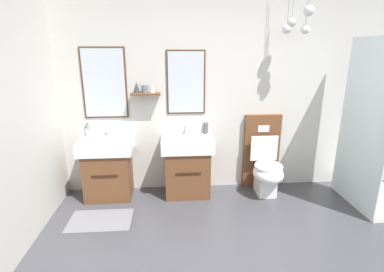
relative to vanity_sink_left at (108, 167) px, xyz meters
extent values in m
cube|color=beige|center=(1.73, 0.26, 0.98)|extent=(4.84, 0.12, 2.76)
cube|color=#4C301E|center=(0.00, 0.19, 1.02)|extent=(0.54, 0.02, 0.86)
cube|color=silver|center=(0.00, 0.18, 1.02)|extent=(0.50, 0.01, 0.82)
cube|color=#4C301E|center=(0.99, 0.19, 1.02)|extent=(0.48, 0.02, 0.79)
cube|color=silver|center=(0.99, 0.18, 1.02)|extent=(0.44, 0.01, 0.75)
cube|color=brown|center=(0.50, 0.12, 0.89)|extent=(0.36, 0.14, 0.02)
cone|color=#333338|center=(0.39, 0.12, 0.97)|extent=(0.08, 0.08, 0.13)
cylinder|color=slate|center=(0.49, 0.13, 0.95)|extent=(0.08, 0.08, 0.09)
cone|color=silver|center=(0.58, 0.13, 0.97)|extent=(0.06, 0.06, 0.13)
sphere|color=silver|center=(2.31, -0.16, 1.81)|extent=(0.12, 0.12, 0.12)
sphere|color=silver|center=(2.15, 0.00, 1.64)|extent=(0.11, 0.11, 0.11)
sphere|color=silver|center=(2.31, -0.12, 1.62)|extent=(0.10, 0.10, 0.10)
sphere|color=silver|center=(2.19, -0.02, 1.71)|extent=(0.10, 0.10, 0.10)
cube|color=slate|center=(0.00, -0.58, -0.39)|extent=(0.68, 0.44, 0.01)
cube|color=brown|center=(0.00, 0.00, -0.10)|extent=(0.55, 0.43, 0.60)
cube|color=black|center=(0.00, -0.22, -0.03)|extent=(0.30, 0.01, 0.02)
cube|color=white|center=(0.00, 0.00, 0.28)|extent=(0.64, 0.47, 0.16)
cube|color=silver|center=(0.00, -0.03, 0.34)|extent=(0.40, 0.26, 0.03)
cylinder|color=silver|center=(0.00, 0.19, 0.41)|extent=(0.03, 0.03, 0.11)
cylinder|color=silver|center=(0.00, 0.13, 0.46)|extent=(0.02, 0.11, 0.02)
cube|color=brown|center=(0.99, 0.00, -0.10)|extent=(0.55, 0.43, 0.60)
cube|color=black|center=(0.99, -0.22, -0.03)|extent=(0.30, 0.01, 0.02)
cube|color=white|center=(0.99, 0.00, 0.28)|extent=(0.64, 0.47, 0.16)
cube|color=silver|center=(0.99, -0.03, 0.34)|extent=(0.40, 0.26, 0.03)
cylinder|color=silver|center=(0.99, 0.19, 0.41)|extent=(0.03, 0.03, 0.11)
cylinder|color=silver|center=(0.99, 0.13, 0.46)|extent=(0.02, 0.11, 0.02)
cube|color=brown|center=(2.00, 0.18, 0.10)|extent=(0.48, 0.10, 1.00)
cube|color=silver|center=(2.00, 0.13, 0.42)|extent=(0.15, 0.01, 0.09)
cube|color=white|center=(2.00, -0.08, -0.23)|extent=(0.22, 0.30, 0.34)
ellipsoid|color=white|center=(2.00, -0.16, -0.08)|extent=(0.37, 0.46, 0.24)
torus|color=white|center=(2.00, -0.16, 0.01)|extent=(0.35, 0.35, 0.04)
cube|color=white|center=(2.00, 0.06, 0.17)|extent=(0.35, 0.03, 0.33)
cylinder|color=silver|center=(-0.24, 0.16, 0.41)|extent=(0.07, 0.07, 0.09)
cylinder|color=#33B266|center=(-0.23, 0.16, 0.46)|extent=(0.02, 0.02, 0.17)
cube|color=white|center=(-0.23, 0.16, 0.55)|extent=(0.01, 0.02, 0.03)
cylinder|color=#2D84DB|center=(-0.24, 0.17, 0.46)|extent=(0.02, 0.02, 0.17)
cube|color=white|center=(-0.25, 0.17, 0.55)|extent=(0.01, 0.02, 0.03)
cylinder|color=#2D84DB|center=(-0.25, 0.15, 0.46)|extent=(0.02, 0.02, 0.16)
cube|color=white|center=(-0.26, 0.16, 0.54)|extent=(0.01, 0.02, 0.03)
cylinder|color=yellow|center=(-0.24, 0.14, 0.46)|extent=(0.04, 0.02, 0.17)
cube|color=white|center=(-0.23, 0.15, 0.55)|extent=(0.02, 0.02, 0.03)
cylinder|color=#4C4C51|center=(1.25, 0.17, 0.43)|extent=(0.06, 0.06, 0.15)
cylinder|color=silver|center=(1.25, 0.17, 0.52)|extent=(0.02, 0.02, 0.04)
cube|color=silver|center=(2.96, -0.42, 0.60)|extent=(0.02, 0.85, 1.90)
camera|label=1|loc=(0.79, -3.48, 1.41)|focal=27.43mm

